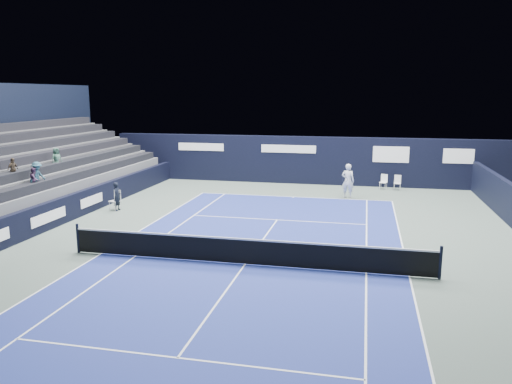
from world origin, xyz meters
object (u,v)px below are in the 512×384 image
folding_chair_back_b (384,181)px  tennis_net (245,251)px  folding_chair_back_a (398,180)px  line_judge_chair (116,199)px  tennis_player (348,181)px

folding_chair_back_b → tennis_net: 16.33m
folding_chair_back_a → tennis_net: 16.54m
tennis_net → folding_chair_back_a: bearing=68.9°
folding_chair_back_b → line_judge_chair: line_judge_chair is taller
tennis_net → tennis_player: size_ratio=6.56×
tennis_net → tennis_player: tennis_player is taller
folding_chair_back_a → line_judge_chair: size_ratio=0.90×
folding_chair_back_b → line_judge_chair: bearing=-129.0°
folding_chair_back_a → tennis_net: size_ratio=0.07×
folding_chair_back_a → tennis_net: bearing=-104.4°
folding_chair_back_a → folding_chair_back_b: 0.84m
folding_chair_back_b → tennis_player: (-2.09, -3.21, 0.45)m
folding_chair_back_b → line_judge_chair: 16.12m
folding_chair_back_a → tennis_player: (-2.92, -3.14, 0.37)m
line_judge_chair → tennis_player: bearing=44.8°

